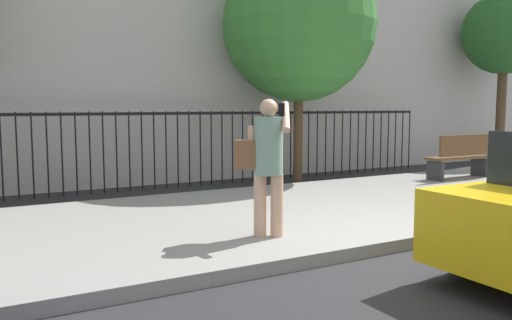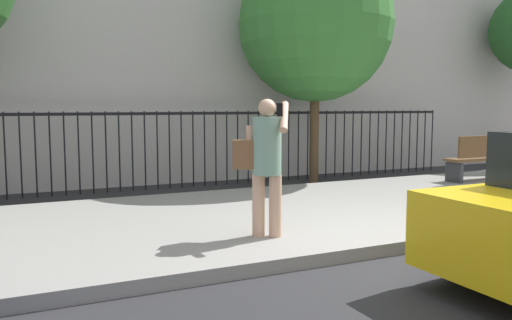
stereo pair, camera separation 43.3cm
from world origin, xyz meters
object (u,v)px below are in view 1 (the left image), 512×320
(street_tree_mid, at_px, (299,25))
(street_tree_far, at_px, (504,34))
(pedestrian_on_phone, at_px, (266,157))
(street_bench, at_px, (462,155))

(street_tree_mid, bearing_deg, street_tree_far, -0.03)
(pedestrian_on_phone, relative_size, street_tree_mid, 0.32)
(street_bench, height_order, street_tree_mid, street_tree_mid)
(street_tree_mid, xyz_separation_m, street_tree_far, (6.97, -0.00, 0.27))
(street_tree_mid, distance_m, street_tree_far, 6.98)
(street_bench, distance_m, street_tree_far, 5.59)
(pedestrian_on_phone, bearing_deg, street_tree_mid, 52.13)
(street_bench, relative_size, street_tree_far, 0.32)
(street_bench, xyz_separation_m, street_tree_far, (4.17, 2.09, 3.08))
(street_bench, height_order, street_tree_far, street_tree_far)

